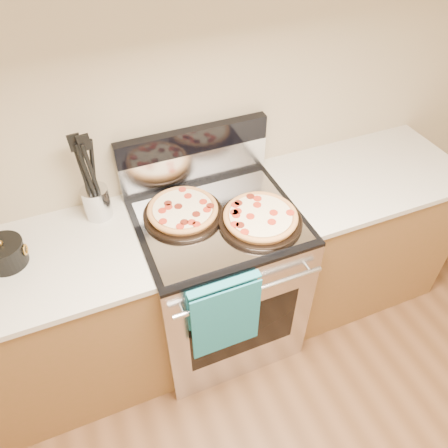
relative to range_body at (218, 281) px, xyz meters
name	(u,v)px	position (x,y,z in m)	size (l,w,h in m)	color
wall_back	(188,100)	(0.00, 0.35, 0.90)	(4.00, 4.00, 0.00)	tan
range_body	(218,281)	(0.00, 0.00, 0.00)	(0.76, 0.68, 0.90)	#B7B7BC
oven_window	(244,330)	(0.00, -0.34, 0.00)	(0.56, 0.01, 0.40)	black
cooktop	(218,219)	(0.00, 0.00, 0.46)	(0.76, 0.68, 0.02)	black
backsplash_lower	(194,166)	(0.00, 0.31, 0.56)	(0.76, 0.06, 0.18)	silver
backsplash_upper	(193,140)	(0.00, 0.31, 0.71)	(0.76, 0.06, 0.12)	black
oven_handle	(250,292)	(0.00, -0.38, 0.35)	(0.03, 0.03, 0.70)	silver
dish_towel	(224,315)	(-0.12, -0.38, 0.25)	(0.32, 0.05, 0.42)	#1B5889
foil_sheet	(220,221)	(0.00, -0.03, 0.47)	(0.70, 0.55, 0.01)	gray
cabinet_left	(51,331)	(-0.88, 0.03, -0.01)	(1.00, 0.62, 0.88)	brown
countertop_left	(22,271)	(-0.88, 0.03, 0.45)	(1.02, 0.64, 0.03)	beige
cabinet_right	(351,235)	(0.88, 0.03, -0.01)	(1.00, 0.62, 0.88)	brown
countertop_right	(368,175)	(0.88, 0.03, 0.45)	(1.02, 0.64, 0.03)	beige
pepperoni_pizza_back	(183,211)	(-0.15, 0.07, 0.50)	(0.37, 0.37, 0.05)	#C87B3D
pepperoni_pizza_front	(260,218)	(0.17, -0.11, 0.50)	(0.38, 0.38, 0.05)	#C87B3D
utensil_crock	(97,202)	(-0.51, 0.24, 0.54)	(0.12, 0.12, 0.16)	silver
saucepan	(5,255)	(-0.92, 0.08, 0.51)	(0.17, 0.17, 0.10)	black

